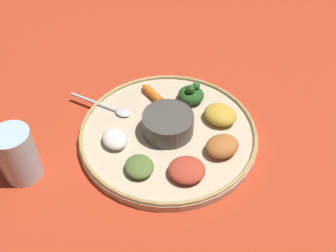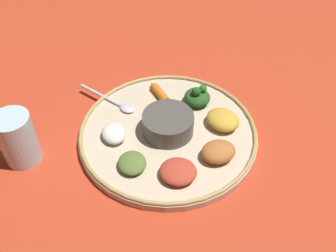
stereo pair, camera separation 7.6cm
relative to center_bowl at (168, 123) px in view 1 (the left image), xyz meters
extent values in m
plane|color=#B7381E|center=(0.00, 0.00, -0.04)|extent=(2.40, 2.40, 0.00)
cylinder|color=#C6B293|center=(0.00, 0.00, -0.03)|extent=(0.36, 0.36, 0.02)
torus|color=tan|center=(0.00, 0.00, -0.02)|extent=(0.36, 0.36, 0.01)
cylinder|color=#4C4742|center=(0.00, 0.00, 0.00)|extent=(0.10, 0.10, 0.04)
cylinder|color=brown|center=(0.00, 0.00, 0.02)|extent=(0.09, 0.09, 0.01)
ellipsoid|color=silver|center=(-0.11, -0.02, -0.02)|extent=(0.04, 0.03, 0.01)
cylinder|color=silver|center=(-0.18, -0.03, -0.02)|extent=(0.12, 0.03, 0.01)
ellipsoid|color=#23511E|center=(-0.02, 0.11, -0.01)|extent=(0.06, 0.06, 0.03)
sphere|color=#2D6628|center=(-0.02, 0.12, 0.01)|extent=(0.02, 0.02, 0.02)
sphere|color=#23511E|center=(-0.02, 0.10, 0.01)|extent=(0.02, 0.02, 0.02)
cylinder|color=orange|center=(-0.09, 0.06, -0.01)|extent=(0.06, 0.03, 0.02)
cone|color=orange|center=(-0.12, 0.07, -0.01)|extent=(0.02, 0.02, 0.02)
ellipsoid|color=#567033|center=(0.02, -0.11, -0.01)|extent=(0.08, 0.07, 0.02)
ellipsoid|color=#B73D28|center=(0.09, -0.06, -0.01)|extent=(0.09, 0.09, 0.02)
ellipsoid|color=gold|center=(0.06, 0.09, -0.01)|extent=(0.07, 0.06, 0.03)
ellipsoid|color=#B2662D|center=(0.11, 0.02, -0.01)|extent=(0.08, 0.08, 0.03)
ellipsoid|color=silver|center=(-0.06, -0.09, -0.01)|extent=(0.07, 0.06, 0.02)
cylinder|color=silver|center=(-0.15, -0.24, 0.01)|extent=(0.07, 0.07, 0.11)
cylinder|color=tan|center=(-0.15, -0.24, -0.02)|extent=(0.06, 0.06, 0.04)
camera|label=1|loc=(0.33, -0.42, 0.53)|focal=40.62mm
camera|label=2|loc=(0.39, -0.37, 0.53)|focal=40.62mm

